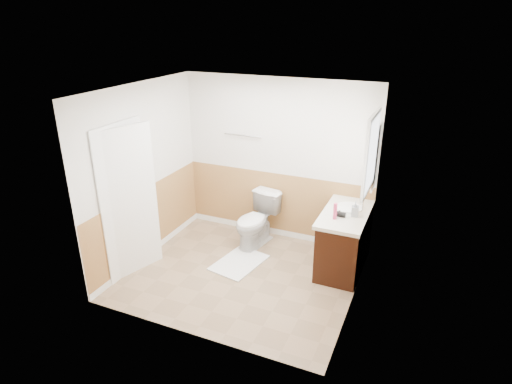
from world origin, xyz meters
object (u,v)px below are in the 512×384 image
at_px(soap_dispenser, 355,209).
at_px(toilet, 256,221).
at_px(lotion_bottle, 335,211).
at_px(vanity_cabinet, 344,242).
at_px(bath_mat, 239,263).

bearing_deg(soap_dispenser, toilet, 173.11).
relative_size(lotion_bottle, soap_dispenser, 1.09).
distance_m(vanity_cabinet, lotion_bottle, 0.62).
relative_size(toilet, bath_mat, 1.01).
xyz_separation_m(vanity_cabinet, lotion_bottle, (-0.10, -0.26, 0.56)).
bearing_deg(bath_mat, lotion_bottle, 10.39).
distance_m(bath_mat, soap_dispenser, 1.82).
bearing_deg(vanity_cabinet, lotion_bottle, -111.16).
distance_m(bath_mat, vanity_cabinet, 1.51).
height_order(vanity_cabinet, soap_dispenser, soap_dispenser).
height_order(toilet, lotion_bottle, lotion_bottle).
distance_m(vanity_cabinet, soap_dispenser, 0.57).
xyz_separation_m(vanity_cabinet, soap_dispenser, (0.12, -0.06, 0.55)).
bearing_deg(lotion_bottle, vanity_cabinet, 68.84).
xyz_separation_m(lotion_bottle, soap_dispenser, (0.22, 0.19, -0.01)).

